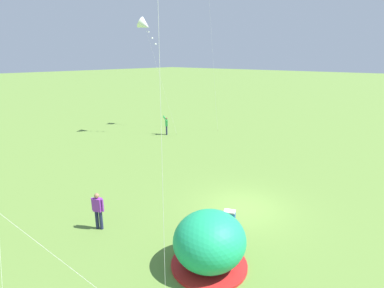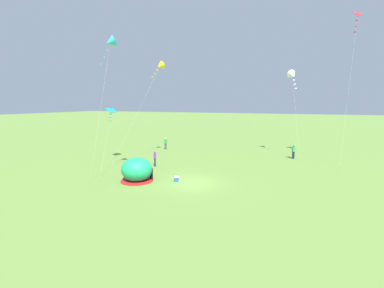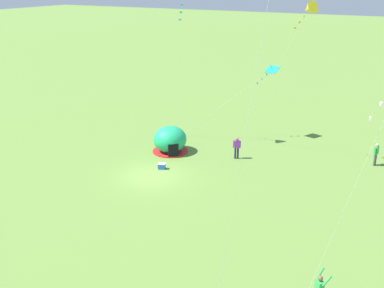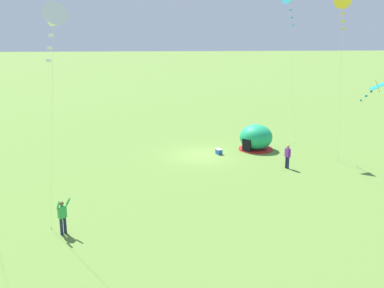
{
  "view_description": "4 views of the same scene",
  "coord_description": "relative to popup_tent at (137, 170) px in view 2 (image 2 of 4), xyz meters",
  "views": [
    {
      "loc": [
        -12.16,
        -6.84,
        7.4
      ],
      "look_at": [
        1.57,
        4.79,
        2.13
      ],
      "focal_mm": 28.0,
      "sensor_mm": 36.0,
      "label": 1
    },
    {
      "loc": [
        7.89,
        -19.68,
        6.79
      ],
      "look_at": [
        -0.81,
        2.16,
        3.0
      ],
      "focal_mm": 24.0,
      "sensor_mm": 36.0,
      "label": 2
    },
    {
      "loc": [
        23.89,
        16.17,
        13.15
      ],
      "look_at": [
        1.07,
        3.79,
        3.43
      ],
      "focal_mm": 42.0,
      "sensor_mm": 36.0,
      "label": 3
    },
    {
      "loc": [
        3.1,
        34.18,
        9.95
      ],
      "look_at": [
        1.14,
        5.56,
        2.37
      ],
      "focal_mm": 42.0,
      "sensor_mm": 36.0,
      "label": 4
    }
  ],
  "objects": [
    {
      "name": "kite_teal",
      "position": [
        -6.96,
        5.53,
        4.76
      ],
      "size": [
        4.46,
        7.46,
        6.36
      ],
      "color": "silver",
      "rests_on": "ground"
    },
    {
      "name": "person_center_field",
      "position": [
        -4.88,
        14.74,
        -0.03
      ],
      "size": [
        0.58,
        0.31,
        1.72
      ],
      "color": "#4C4C51",
      "rests_on": "ground"
    },
    {
      "name": "popup_tent",
      "position": [
        0.0,
        0.0,
        0.0
      ],
      "size": [
        2.81,
        2.81,
        2.1
      ],
      "color": "#1EAD6B",
      "rests_on": "ground"
    },
    {
      "name": "kite_red",
      "position": [
        17.91,
        14.0,
        14.02
      ],
      "size": [
        1.14,
        2.66,
        16.14
      ],
      "color": "silver",
      "rests_on": "ground"
    },
    {
      "name": "person_arms_raised",
      "position": [
        12.65,
        14.82,
        0.0
      ],
      "size": [
        0.71,
        0.7,
        1.89
      ],
      "color": "#1E2347",
      "rests_on": "ground"
    },
    {
      "name": "kite_yellow",
      "position": [
        -2.67,
        9.44,
        10.1
      ],
      "size": [
        3.67,
        6.59,
        11.69
      ],
      "color": "silver",
      "rests_on": "ground"
    },
    {
      "name": "ground_plane",
      "position": [
        4.62,
        1.29,
        -1.0
      ],
      "size": [
        300.0,
        300.0,
        0.0
      ],
      "primitive_type": "plane",
      "color": "olive"
    },
    {
      "name": "kite_cyan",
      "position": [
        -2.18,
        0.01,
        10.79
      ],
      "size": [
        2.33,
        2.33,
        12.38
      ],
      "color": "silver",
      "rests_on": "ground"
    },
    {
      "name": "kite_white",
      "position": [
        11.98,
        16.65,
        9.17
      ],
      "size": [
        2.24,
        3.33,
        10.87
      ],
      "color": "silver",
      "rests_on": "ground"
    },
    {
      "name": "cooler_box",
      "position": [
        3.22,
        1.23,
        -0.78
      ],
      "size": [
        0.55,
        0.63,
        0.44
      ],
      "color": "#2659B2",
      "rests_on": "ground"
    },
    {
      "name": "person_with_toddler",
      "position": [
        -1.21,
        5.22,
        -0.03
      ],
      "size": [
        0.38,
        0.54,
        1.72
      ],
      "color": "#1E2347",
      "rests_on": "ground"
    }
  ]
}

